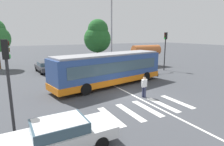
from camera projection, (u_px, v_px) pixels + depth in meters
ground_plane at (131, 97)px, 14.56m from camera, size 160.00×160.00×0.00m
city_transit_bus at (110, 69)px, 17.64m from camera, size 11.83×4.77×3.06m
pedestrian_crossing_street at (144, 85)px, 14.26m from camera, size 0.56×0.37×1.72m
foreground_sedan at (61, 134)px, 7.67m from camera, size 4.56×2.00×1.35m
parked_car_charcoal at (45, 66)px, 24.00m from camera, size 2.22×4.65×1.35m
parked_car_red at (63, 65)px, 25.48m from camera, size 2.03×4.58×1.35m
parked_car_blue at (84, 64)px, 26.38m from camera, size 2.01×4.57×1.35m
parked_car_black at (102, 62)px, 27.49m from camera, size 2.00×4.56×1.35m
parked_car_champagne at (117, 61)px, 28.53m from camera, size 2.22×4.65×1.35m
traffic_light_near_corner at (8, 72)px, 8.68m from camera, size 0.33×0.32×4.56m
traffic_light_far_corner at (165, 45)px, 24.84m from camera, size 0.33×0.32×5.08m
bus_stop_shelter at (146, 51)px, 28.26m from camera, size 4.61×1.54×3.25m
twin_arm_street_lamp at (112, 24)px, 26.13m from camera, size 5.37×0.32×10.17m
background_tree_right at (98, 36)px, 34.71m from camera, size 5.03×5.03×7.63m
crosswalk_painted_stripes at (147, 108)px, 12.29m from camera, size 5.89×3.01×0.01m
lane_center_line at (122, 90)px, 16.45m from camera, size 0.16×24.00×0.01m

